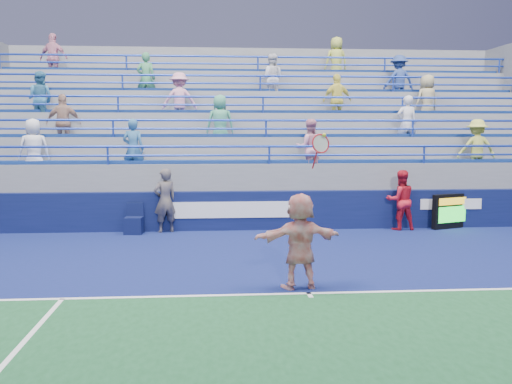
{
  "coord_description": "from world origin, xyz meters",
  "views": [
    {
      "loc": [
        -1.63,
        -9.36,
        2.76
      ],
      "look_at": [
        -0.71,
        2.5,
        1.5
      ],
      "focal_mm": 40.0,
      "sensor_mm": 36.0,
      "label": 1
    }
  ],
  "objects": [
    {
      "name": "ground",
      "position": [
        0.0,
        0.0,
        0.0
      ],
      "size": [
        120.0,
        120.0,
        0.0
      ],
      "primitive_type": "plane",
      "color": "#333538"
    },
    {
      "name": "sponsor_wall",
      "position": [
        0.0,
        6.5,
        0.55
      ],
      "size": [
        18.0,
        0.32,
        1.1
      ],
      "color": "#0A133A",
      "rests_on": "ground"
    },
    {
      "name": "bleacher_stand",
      "position": [
        -0.0,
        10.27,
        1.55
      ],
      "size": [
        18.0,
        5.6,
        6.13
      ],
      "color": "slate",
      "rests_on": "ground"
    },
    {
      "name": "serve_speed_board",
      "position": [
        5.25,
        6.29,
        0.5
      ],
      "size": [
        1.4,
        0.68,
        1.0
      ],
      "color": "black",
      "rests_on": "ground"
    },
    {
      "name": "judge_chair",
      "position": [
        -3.74,
        6.06,
        0.27
      ],
      "size": [
        0.5,
        0.5,
        0.84
      ],
      "color": "#0C1239",
      "rests_on": "ground"
    },
    {
      "name": "tennis_player",
      "position": [
        -0.1,
        0.39,
        0.86
      ],
      "size": [
        1.64,
        0.78,
        2.74
      ],
      "color": "white",
      "rests_on": "ground"
    },
    {
      "name": "line_judge",
      "position": [
        -2.91,
        6.24,
        0.88
      ],
      "size": [
        0.76,
        0.65,
        1.77
      ],
      "primitive_type": "imported",
      "rotation": [
        0.0,
        0.0,
        3.57
      ],
      "color": "#141838",
      "rests_on": "ground"
    },
    {
      "name": "ball_girl",
      "position": [
        3.65,
        6.16,
        0.85
      ],
      "size": [
        0.85,
        0.68,
        1.69
      ],
      "primitive_type": "imported",
      "rotation": [
        0.0,
        0.0,
        3.19
      ],
      "color": "red",
      "rests_on": "ground"
    }
  ]
}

